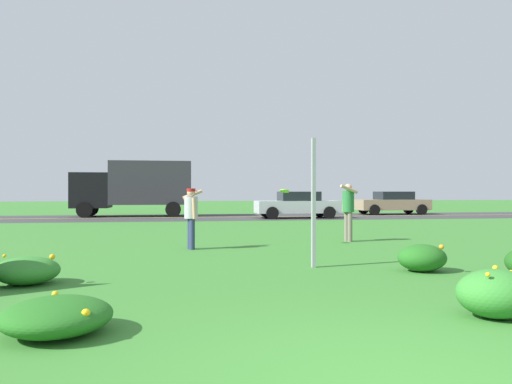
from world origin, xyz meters
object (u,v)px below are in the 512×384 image
(box_truck_black, at_px, (135,185))
(sign_post_near_path, at_px, (313,203))
(person_catcher_green_shirt, at_px, (348,207))
(car_tan_leftmost, at_px, (392,203))
(car_silver_center_left, at_px, (297,205))
(frisbee_lime, at_px, (284,191))
(person_thrower_red_cap_gray_shirt, at_px, (191,212))

(box_truck_black, bearing_deg, sign_post_near_path, -76.75)
(person_catcher_green_shirt, height_order, car_tan_leftmost, person_catcher_green_shirt)
(box_truck_black, bearing_deg, car_silver_center_left, -20.41)
(sign_post_near_path, height_order, frisbee_lime, sign_post_near_path)
(car_tan_leftmost, xyz_separation_m, box_truck_black, (-15.91, -0.00, 1.06))
(person_thrower_red_cap_gray_shirt, xyz_separation_m, car_tan_leftmost, (13.27, 17.22, -0.20))
(frisbee_lime, bearing_deg, car_silver_center_left, 74.53)
(frisbee_lime, height_order, car_silver_center_left, frisbee_lime)
(car_tan_leftmost, bearing_deg, person_catcher_green_shirt, -118.47)
(person_catcher_green_shirt, bearing_deg, car_tan_leftmost, 61.53)
(car_tan_leftmost, xyz_separation_m, car_silver_center_left, (-7.02, -3.31, 0.00))
(person_catcher_green_shirt, xyz_separation_m, car_silver_center_left, (1.65, 12.67, -0.28))
(sign_post_near_path, bearing_deg, car_silver_center_left, 76.95)
(sign_post_near_path, height_order, person_catcher_green_shirt, sign_post_near_path)
(sign_post_near_path, height_order, car_silver_center_left, sign_post_near_path)
(person_thrower_red_cap_gray_shirt, relative_size, person_catcher_green_shirt, 0.91)
(person_catcher_green_shirt, height_order, frisbee_lime, person_catcher_green_shirt)
(car_tan_leftmost, bearing_deg, box_truck_black, -180.00)
(sign_post_near_path, distance_m, person_thrower_red_cap_gray_shirt, 4.11)
(person_catcher_green_shirt, relative_size, car_silver_center_left, 0.38)
(frisbee_lime, height_order, box_truck_black, box_truck_black)
(frisbee_lime, distance_m, car_silver_center_left, 13.99)
(person_catcher_green_shirt, height_order, car_silver_center_left, person_catcher_green_shirt)
(person_catcher_green_shirt, bearing_deg, sign_post_near_path, -116.94)
(car_tan_leftmost, relative_size, car_silver_center_left, 1.00)
(person_catcher_green_shirt, bearing_deg, car_silver_center_left, 82.60)
(frisbee_lime, bearing_deg, person_catcher_green_shirt, 20.81)
(frisbee_lime, relative_size, car_tan_leftmost, 0.06)
(sign_post_near_path, relative_size, person_thrower_red_cap_gray_shirt, 1.62)
(frisbee_lime, bearing_deg, box_truck_black, 107.10)
(frisbee_lime, height_order, car_tan_leftmost, frisbee_lime)
(frisbee_lime, bearing_deg, car_tan_leftmost, 57.35)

